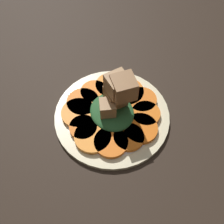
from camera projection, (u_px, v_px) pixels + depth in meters
The scene contains 16 objects.
table_slab at pixel (112, 119), 64.58cm from camera, with size 120.00×120.00×2.00cm, color black.
plate at pixel (112, 116), 63.31cm from camera, with size 25.81×25.81×1.05cm.
carrot_slice_0 at pixel (129, 137), 59.15cm from camera, with size 6.52×6.52×0.98cm, color orange.
carrot_slice_1 at pixel (141, 128), 60.30cm from camera, with size 7.40×7.40×0.98cm, color #D45F12.
carrot_slice_2 at pixel (146, 114), 62.33cm from camera, with size 6.45×6.45×0.98cm, color orange.
carrot_slice_3 at pixel (142, 100), 64.36cm from camera, with size 6.86×6.86×0.98cm, color orange.
carrot_slice_4 at pixel (127, 92), 65.62cm from camera, with size 7.90×7.90×0.98cm, color orange.
carrot_slice_5 at pixel (111, 86), 66.65cm from camera, with size 7.21×7.21×0.98cm, color orange.
carrot_slice_6 at pixel (95, 92), 65.64cm from camera, with size 6.39×6.39×0.98cm, color orange.
carrot_slice_7 at pixel (83, 102), 64.02cm from camera, with size 7.47×7.47×0.98cm, color orange.
carrot_slice_8 at pixel (78, 113), 62.43cm from camera, with size 7.67×7.67×0.98cm, color orange.
carrot_slice_9 at pixel (83, 128), 60.41cm from camera, with size 6.05×6.05×0.98cm, color orange.
carrot_slice_10 at pixel (93, 136), 59.25cm from camera, with size 7.90×7.90×0.98cm, color orange.
carrot_slice_11 at pixel (111, 142), 58.53cm from camera, with size 7.22×7.22×0.98cm, color orange.
center_pile at pixel (115, 100), 59.43cm from camera, with size 10.43×9.86×11.23cm.
fork at pixel (91, 120), 61.85cm from camera, with size 19.68×2.61×0.40cm.
Camera 1 is at (27.43, -19.39, 56.19)cm, focal length 45.00 mm.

